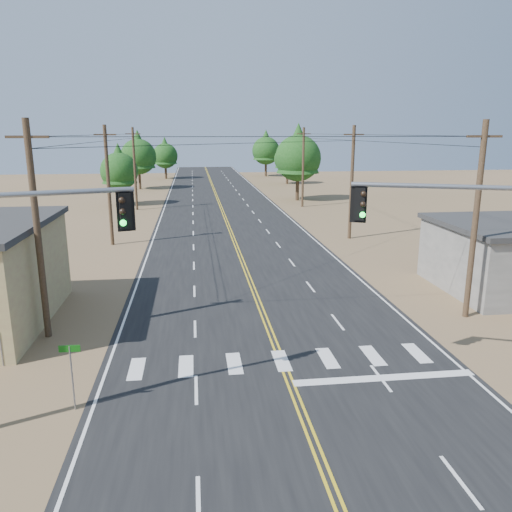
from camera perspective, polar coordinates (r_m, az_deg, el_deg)
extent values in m
plane|color=#846447|center=(14.93, 8.84, -25.21)|extent=(220.00, 220.00, 0.00)
cube|color=black|center=(42.27, -2.27, 1.13)|extent=(15.00, 200.00, 0.02)
cylinder|color=gray|center=(23.27, -27.10, -9.46)|extent=(0.06, 0.06, 1.50)
cylinder|color=#4C3826|center=(24.51, -23.69, 2.45)|extent=(0.30, 0.30, 10.00)
cube|color=#4C3826|center=(24.11, -24.68, 12.27)|extent=(1.80, 0.12, 0.12)
cylinder|color=#4C3826|center=(43.86, -16.49, 7.65)|extent=(0.30, 0.30, 10.00)
cube|color=#4C3826|center=(43.64, -16.88, 13.13)|extent=(1.80, 0.12, 0.12)
cylinder|color=#4C3826|center=(63.61, -13.68, 9.62)|extent=(0.30, 0.30, 10.00)
cube|color=#4C3826|center=(63.46, -13.91, 13.40)|extent=(1.80, 0.12, 0.12)
cylinder|color=#4C3826|center=(27.33, 23.77, 3.53)|extent=(0.30, 0.30, 10.00)
cube|color=#4C3826|center=(26.98, 24.66, 12.32)|extent=(1.80, 0.12, 0.12)
cylinder|color=#4C3826|center=(45.50, 10.88, 8.18)|extent=(0.30, 0.30, 10.00)
cube|color=#4C3826|center=(45.28, 11.12, 13.47)|extent=(1.80, 0.12, 0.12)
cylinder|color=#4C3826|center=(64.75, 5.40, 10.01)|extent=(0.30, 0.30, 10.00)
cube|color=#4C3826|center=(64.60, 5.49, 13.73)|extent=(1.80, 0.12, 0.12)
cylinder|color=gray|center=(16.72, -23.72, 6.55)|extent=(5.62, 1.89, 0.17)
cube|color=black|center=(17.04, -14.74, 5.03)|extent=(0.45, 0.42, 1.17)
sphere|color=black|center=(16.82, -15.09, 6.18)|extent=(0.21, 0.21, 0.21)
sphere|color=black|center=(16.87, -15.01, 4.93)|extent=(0.21, 0.21, 0.21)
sphere|color=#0CE533|center=(16.93, -14.93, 3.68)|extent=(0.21, 0.21, 0.21)
cylinder|color=gray|center=(18.45, 20.71, 7.44)|extent=(5.90, 2.50, 0.17)
cube|color=black|center=(18.46, 11.74, 5.87)|extent=(0.47, 0.44, 1.17)
sphere|color=black|center=(18.27, 12.20, 6.95)|extent=(0.21, 0.21, 0.21)
sphere|color=black|center=(18.31, 12.14, 5.79)|extent=(0.21, 0.21, 0.21)
sphere|color=#0CE533|center=(18.37, 12.08, 4.63)|extent=(0.21, 0.21, 0.21)
cylinder|color=gray|center=(18.70, -20.25, -12.97)|extent=(0.06, 0.06, 2.39)
cube|color=#0C5A0E|center=(18.25, -20.54, -9.88)|extent=(0.72, 0.05, 0.24)
cylinder|color=#3F2D1E|center=(68.63, -15.20, 6.84)|extent=(0.50, 0.50, 2.91)
cone|color=#154413|center=(68.28, -15.42, 10.20)|extent=(4.53, 4.53, 5.17)
sphere|color=#154413|center=(68.35, -15.36, 9.33)|extent=(4.85, 4.85, 4.85)
cylinder|color=#3F2D1E|center=(87.62, -13.15, 8.62)|extent=(0.43, 0.43, 3.54)
cone|color=#154413|center=(87.33, -13.33, 11.83)|extent=(5.51, 5.51, 6.30)
sphere|color=#154413|center=(87.38, -13.28, 10.99)|extent=(5.91, 5.91, 5.91)
cylinder|color=#3F2D1E|center=(106.35, -10.27, 9.51)|extent=(0.50, 0.50, 3.06)
cone|color=#154413|center=(106.12, -10.37, 11.80)|extent=(4.76, 4.76, 5.44)
sphere|color=#154413|center=(106.17, -10.34, 11.20)|extent=(5.10, 5.10, 5.10)
cylinder|color=#3F2D1E|center=(71.35, 4.75, 7.91)|extent=(0.50, 0.50, 3.84)
cone|color=#154413|center=(70.99, 4.84, 12.19)|extent=(5.97, 5.97, 6.83)
sphere|color=#154413|center=(71.04, 4.81, 11.07)|extent=(6.40, 6.40, 6.40)
cylinder|color=#3F2D1E|center=(94.30, 3.58, 9.13)|extent=(0.45, 0.45, 2.96)
cone|color=#154413|center=(94.04, 3.62, 11.62)|extent=(4.60, 4.60, 5.26)
sphere|color=#154413|center=(94.09, 3.61, 10.97)|extent=(4.93, 4.93, 4.93)
cylinder|color=#3F2D1E|center=(110.91, 1.13, 10.04)|extent=(0.50, 0.50, 3.59)
cone|color=#154413|center=(110.69, 1.14, 12.61)|extent=(5.58, 5.58, 6.38)
sphere|color=#154413|center=(110.72, 1.14, 11.94)|extent=(5.98, 5.98, 5.98)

